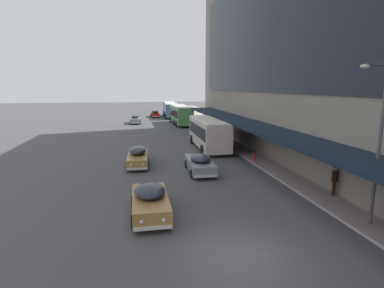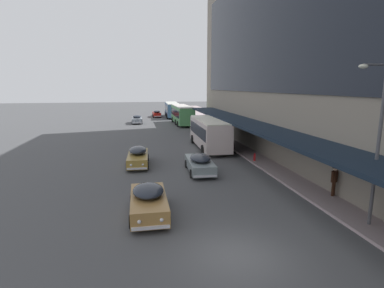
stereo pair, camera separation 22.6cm
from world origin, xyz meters
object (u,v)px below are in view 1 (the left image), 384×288
at_px(transit_bus_kerbside_front, 181,114).
at_px(sedan_oncoming_front, 138,156).
at_px(transit_bus_kerbside_far, 170,109).
at_px(sedan_trailing_mid, 200,163).
at_px(sedan_lead_mid, 135,119).
at_px(transit_bus_kerbside_rear, 208,132).
at_px(sedan_oncoming_rear, 150,201).
at_px(street_lamp, 378,135).
at_px(fire_hydrant, 254,157).
at_px(sedan_second_mid, 155,114).
at_px(pedestrian_at_kerb, 335,179).

relative_size(transit_bus_kerbside_front, sedan_oncoming_front, 2.14).
relative_size(transit_bus_kerbside_far, sedan_trailing_mid, 2.29).
xyz_separation_m(sedan_lead_mid, sedan_trailing_mid, (4.81, -33.01, -0.01)).
bearing_deg(transit_bus_kerbside_far, transit_bus_kerbside_rear, -89.85).
xyz_separation_m(sedan_oncoming_rear, street_lamp, (10.19, -3.27, 3.71)).
height_order(transit_bus_kerbside_front, fire_hydrant, transit_bus_kerbside_front).
bearing_deg(street_lamp, sedan_trailing_mid, 119.27).
bearing_deg(sedan_second_mid, transit_bus_kerbside_front, -75.07).
xyz_separation_m(transit_bus_kerbside_rear, fire_hydrant, (2.55, -6.63, -1.34)).
bearing_deg(sedan_lead_mid, sedan_oncoming_front, -89.90).
xyz_separation_m(sedan_oncoming_rear, fire_hydrant, (9.65, 9.43, -0.28)).
bearing_deg(sedan_oncoming_front, transit_bus_kerbside_front, 73.84).
bearing_deg(sedan_lead_mid, sedan_second_mid, 68.35).
distance_m(transit_bus_kerbside_front, street_lamp, 40.86).
xyz_separation_m(transit_bus_kerbside_far, street_lamp, (3.18, -53.65, 2.70)).
bearing_deg(pedestrian_at_kerb, street_lamp, -102.86).
relative_size(transit_bus_kerbside_rear, street_lamp, 1.27).
distance_m(sedan_lead_mid, sedan_second_mid, 11.52).
distance_m(transit_bus_kerbside_front, sedan_trailing_mid, 30.25).
height_order(transit_bus_kerbside_far, sedan_trailing_mid, transit_bus_kerbside_far).
relative_size(transit_bus_kerbside_rear, fire_hydrant, 13.64).
bearing_deg(sedan_second_mid, sedan_lead_mid, -111.65).
relative_size(transit_bus_kerbside_far, sedan_second_mid, 2.46).
bearing_deg(transit_bus_kerbside_rear, fire_hydrant, -68.99).
distance_m(sedan_oncoming_rear, street_lamp, 11.33).
distance_m(sedan_trailing_mid, fire_hydrant, 5.80).
height_order(pedestrian_at_kerb, fire_hydrant, pedestrian_at_kerb).
bearing_deg(sedan_oncoming_rear, street_lamp, -17.81).
xyz_separation_m(sedan_trailing_mid, pedestrian_at_kerb, (6.79, -6.88, 0.45)).
relative_size(transit_bus_kerbside_front, street_lamp, 1.42).
bearing_deg(fire_hydrant, sedan_second_mid, 98.15).
height_order(transit_bus_kerbside_front, pedestrian_at_kerb, transit_bus_kerbside_front).
bearing_deg(sedan_oncoming_rear, sedan_lead_mid, 90.80).
xyz_separation_m(transit_bus_kerbside_front, sedan_trailing_mid, (-3.07, -30.08, -1.15)).
distance_m(sedan_oncoming_front, street_lamp, 17.72).
distance_m(transit_bus_kerbside_far, sedan_oncoming_front, 40.73).
bearing_deg(transit_bus_kerbside_front, sedan_trailing_mid, -95.83).
distance_m(sedan_oncoming_front, pedestrian_at_kerb, 15.23).
bearing_deg(sedan_lead_mid, transit_bus_kerbside_front, -20.44).
bearing_deg(sedan_second_mid, sedan_trailing_mid, -89.26).
bearing_deg(fire_hydrant, transit_bus_kerbside_far, 93.68).
xyz_separation_m(pedestrian_at_kerb, fire_hydrant, (-1.40, 8.99, -0.69)).
height_order(transit_bus_kerbside_front, sedan_oncoming_rear, transit_bus_kerbside_front).
bearing_deg(transit_bus_kerbside_rear, sedan_lead_mid, 107.52).
bearing_deg(pedestrian_at_kerb, fire_hydrant, 98.83).
distance_m(transit_bus_kerbside_front, transit_bus_kerbside_far, 12.98).
bearing_deg(sedan_oncoming_front, street_lamp, -51.87).
height_order(transit_bus_kerbside_far, sedan_second_mid, transit_bus_kerbside_far).
xyz_separation_m(transit_bus_kerbside_front, sedan_lead_mid, (-7.89, 2.94, -1.13)).
distance_m(sedan_lead_mid, sedan_trailing_mid, 33.36).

